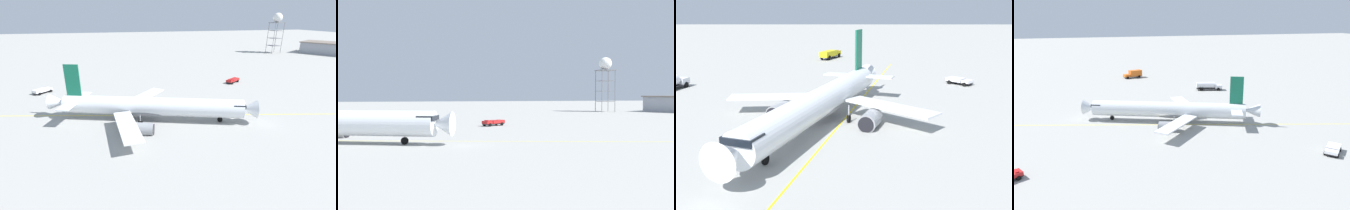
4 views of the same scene
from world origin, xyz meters
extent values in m
plane|color=#9E9E99|center=(0.00, 0.00, 0.00)|extent=(600.00, 600.00, 0.00)
cylinder|color=silver|center=(-1.64, -0.71, 3.12)|extent=(37.20, 16.20, 3.83)
cone|color=silver|center=(17.46, -7.40, 3.12)|extent=(4.03, 4.42, 3.64)
cone|color=silver|center=(-21.02, 6.08, 3.42)|extent=(4.85, 4.39, 3.25)
cube|color=black|center=(15.39, -6.67, 3.98)|extent=(3.34, 3.86, 0.70)
ellipsoid|color=slate|center=(-3.43, -0.08, 2.07)|extent=(14.08, 7.78, 2.11)
cube|color=#146B4C|center=(-17.45, 4.83, 8.39)|extent=(3.10, 1.28, 6.72)
cube|color=silver|center=(-16.31, 8.08, 3.89)|extent=(4.22, 5.91, 0.20)
cube|color=silver|center=(-18.58, 1.58, 3.89)|extent=(4.22, 5.91, 0.20)
cube|color=silver|center=(-1.71, 8.59, 2.45)|extent=(11.79, 12.35, 0.28)
cube|color=silver|center=(-7.49, -7.93, 2.45)|extent=(4.40, 13.89, 0.28)
cylinder|color=gray|center=(-0.14, 5.87, 0.99)|extent=(4.66, 3.64, 2.42)
cylinder|color=black|center=(1.84, 5.18, 0.99)|extent=(0.82, 1.99, 2.06)
cylinder|color=gray|center=(-4.57, -6.78, 0.99)|extent=(4.66, 3.64, 2.42)
cylinder|color=black|center=(-2.59, -7.47, 0.99)|extent=(0.82, 1.99, 2.06)
cylinder|color=#9EA0A5|center=(12.02, -5.49, 1.50)|extent=(0.20, 0.20, 1.90)
cylinder|color=black|center=(12.02, -5.49, 0.55)|extent=(1.14, 0.65, 1.10)
cylinder|color=#9EA0A5|center=(-2.34, 3.05, 1.50)|extent=(0.20, 0.20, 1.90)
cylinder|color=black|center=(-2.34, 3.05, 0.55)|extent=(1.14, 0.65, 1.10)
cylinder|color=#9EA0A5|center=(-4.53, -3.21, 1.50)|extent=(0.20, 0.20, 1.90)
cylinder|color=black|center=(-4.53, -3.21, 0.55)|extent=(1.14, 0.65, 1.10)
cube|color=silver|center=(-25.96, -30.26, 1.30)|extent=(2.90, 3.12, 1.10)
cube|color=black|center=(-27.04, -30.04, 1.47)|extent=(0.54, 2.23, 0.62)
cylinder|color=black|center=(-25.55, -28.97, 0.55)|extent=(1.13, 0.50, 1.10)
cube|color=#232326|center=(-28.88, 26.01, 0.50)|extent=(5.08, 5.02, 0.20)
cube|color=white|center=(-27.60, 27.26, 0.88)|extent=(2.77, 2.79, 0.55)
cube|color=black|center=(-27.13, 27.73, 0.96)|extent=(1.46, 1.50, 0.31)
cube|color=white|center=(-29.50, 25.41, 0.95)|extent=(4.09, 4.07, 0.70)
cylinder|color=black|center=(-28.44, 28.12, 0.40)|extent=(0.77, 0.76, 0.80)
cylinder|color=black|center=(-26.77, 26.40, 0.40)|extent=(0.77, 0.76, 0.80)
cylinder|color=black|center=(-30.89, 25.73, 0.40)|extent=(0.77, 0.76, 0.80)
cylinder|color=black|center=(-29.22, 24.01, 0.40)|extent=(0.77, 0.76, 0.80)
cube|color=#232326|center=(-68.49, -2.15, 0.80)|extent=(10.06, 6.13, 0.20)
cube|color=yellow|center=(-71.97, -0.59, 1.50)|extent=(3.26, 3.36, 1.20)
cube|color=black|center=(-72.97, -0.14, 1.68)|extent=(0.97, 2.03, 0.67)
cube|color=yellow|center=(-67.30, -2.69, 1.70)|extent=(7.85, 5.42, 1.60)
cube|color=red|center=(-71.97, -0.59, 2.20)|extent=(1.29, 1.91, 0.16)
cylinder|color=black|center=(-72.22, -1.90, 0.70)|extent=(1.39, 0.83, 1.40)
cylinder|color=black|center=(-71.16, 0.47, 0.70)|extent=(1.39, 0.83, 1.40)
cylinder|color=black|center=(-66.09, -4.65, 0.70)|extent=(1.39, 0.83, 1.40)
cylinder|color=black|center=(-65.02, -2.28, 0.70)|extent=(1.39, 0.83, 1.40)
cube|color=yellow|center=(3.73, 0.61, 0.00)|extent=(121.63, 29.32, 0.01)
camera|label=1|loc=(-10.17, -47.89, 21.12)|focal=25.75mm
camera|label=2|loc=(15.38, -61.05, 7.51)|focal=38.98mm
camera|label=3|loc=(47.45, 2.65, 15.51)|focal=40.32mm
camera|label=4|loc=(14.11, 75.68, 26.52)|focal=34.83mm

